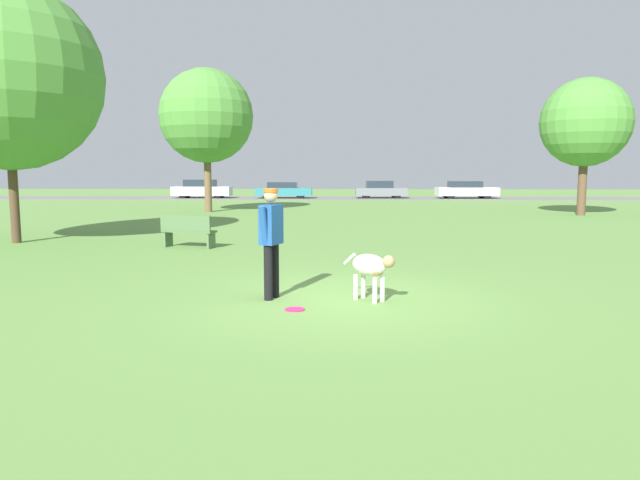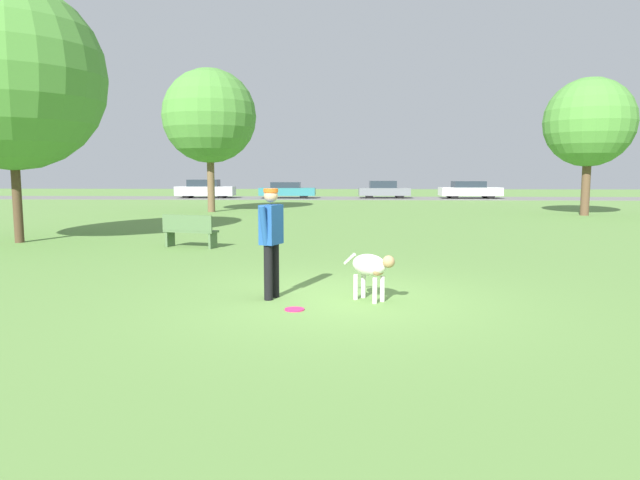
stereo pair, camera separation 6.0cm
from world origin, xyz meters
name	(u,v)px [view 2 (the right image)]	position (x,y,z in m)	size (l,w,h in m)	color
ground_plane	(339,299)	(0.00, 0.00, 0.00)	(120.00, 120.00, 0.00)	#608C42
far_road_strip	(345,198)	(0.00, 34.83, 0.01)	(120.00, 6.00, 0.01)	slate
person	(271,234)	(-1.01, 0.00, 0.98)	(0.34, 0.64, 1.66)	black
dog	(371,267)	(0.48, -0.09, 0.51)	(0.78, 0.72, 0.71)	silver
frisbee	(294,309)	(-0.60, -0.71, 0.01)	(0.28, 0.28, 0.02)	#E52366
tree_far_right	(589,123)	(10.80, 17.65, 4.10)	(3.90, 3.90, 6.07)	brown
tree_far_left	(209,116)	(-6.51, 19.26, 4.62)	(4.51, 4.51, 6.88)	brown
tree_near_left	(10,76)	(-8.83, 6.67, 4.44)	(4.97, 4.97, 6.93)	#4C3826
parked_car_silver	(205,189)	(-10.67, 34.72, 0.68)	(4.44, 1.88, 1.40)	#B7B7BC
parked_car_teal	(287,190)	(-4.38, 34.67, 0.61)	(4.22, 1.72, 1.22)	teal
parked_car_grey	(384,190)	(2.94, 35.05, 0.64)	(3.87, 1.82, 1.32)	slate
parked_car_white	(470,190)	(9.33, 34.79, 0.65)	(4.52, 1.97, 1.30)	white
park_bench	(190,230)	(-3.87, 5.81, 0.45)	(1.46, 0.76, 0.84)	#4C6B42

